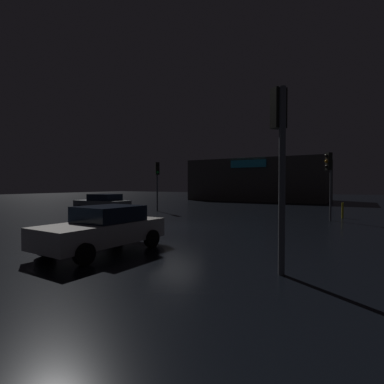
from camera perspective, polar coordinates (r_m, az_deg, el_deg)
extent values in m
plane|color=black|center=(15.69, -3.23, -6.54)|extent=(120.00, 120.00, 0.00)
cube|color=#4C4742|center=(42.54, 12.77, 2.21)|extent=(17.74, 9.28, 5.55)
cube|color=#33CCF2|center=(38.07, 10.65, 5.33)|extent=(4.56, 0.24, 0.95)
cylinder|color=#595B60|center=(19.79, 24.94, 0.92)|extent=(0.11, 0.11, 4.09)
cube|color=black|center=(19.73, 24.64, 5.33)|extent=(0.41, 0.41, 1.05)
sphere|color=black|center=(19.66, 24.28, 6.27)|extent=(0.20, 0.20, 0.20)
sphere|color=orange|center=(19.63, 24.27, 5.36)|extent=(0.20, 0.20, 0.20)
sphere|color=black|center=(19.61, 24.27, 4.44)|extent=(0.20, 0.20, 0.20)
cylinder|color=#595B60|center=(7.47, 16.80, 1.97)|extent=(0.16, 0.16, 4.51)
cube|color=black|center=(7.82, 16.19, 15.05)|extent=(0.41, 0.41, 0.97)
sphere|color=black|center=(8.02, 15.50, 16.86)|extent=(0.20, 0.20, 0.20)
sphere|color=black|center=(7.95, 15.48, 14.83)|extent=(0.20, 0.20, 0.20)
sphere|color=#19D13F|center=(7.88, 15.47, 12.77)|extent=(0.20, 0.20, 0.20)
cylinder|color=#595B60|center=(24.49, -6.65, 0.99)|extent=(0.13, 0.13, 3.98)
cube|color=black|center=(24.37, -6.63, 4.48)|extent=(0.41, 0.41, 1.01)
sphere|color=black|center=(24.23, -6.59, 5.21)|extent=(0.20, 0.20, 0.20)
sphere|color=black|center=(24.21, -6.59, 4.50)|extent=(0.20, 0.20, 0.20)
sphere|color=#19D13F|center=(24.20, -6.58, 3.78)|extent=(0.20, 0.20, 0.20)
cube|color=slate|center=(23.21, -16.79, -2.37)|extent=(4.14, 1.90, 0.68)
cube|color=black|center=(22.98, -16.31, -0.96)|extent=(2.05, 1.68, 0.47)
cylinder|color=black|center=(23.61, -20.67, -3.16)|extent=(0.64, 0.23, 0.64)
cylinder|color=black|center=(24.83, -17.47, -2.92)|extent=(0.64, 0.23, 0.64)
cylinder|color=black|center=(21.63, -15.99, -3.54)|extent=(0.64, 0.23, 0.64)
cylinder|color=black|center=(22.96, -12.78, -3.24)|extent=(0.64, 0.23, 0.64)
cube|color=silver|center=(10.21, -16.78, -7.36)|extent=(2.04, 4.29, 0.65)
cube|color=black|center=(10.33, -15.56, -4.00)|extent=(1.74, 2.02, 0.51)
cylinder|color=black|center=(8.71, -19.85, -11.09)|extent=(0.25, 0.61, 0.60)
cylinder|color=black|center=(10.20, -26.18, -9.32)|extent=(0.25, 0.61, 0.60)
cylinder|color=black|center=(10.59, -7.70, -8.79)|extent=(0.25, 0.61, 0.60)
cylinder|color=black|center=(11.84, -14.51, -7.73)|extent=(0.25, 0.61, 0.60)
cylinder|color=gold|center=(21.65, 26.81, -3.16)|extent=(0.12, 0.12, 1.00)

